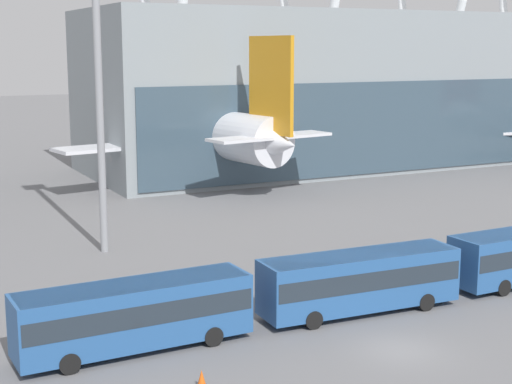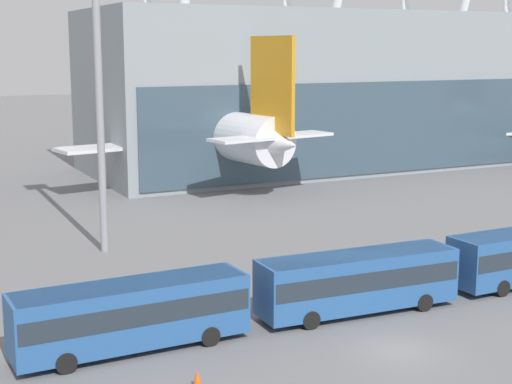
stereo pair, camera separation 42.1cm
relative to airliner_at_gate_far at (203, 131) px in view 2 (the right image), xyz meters
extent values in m
plane|color=slate|center=(-10.43, -49.73, -5.58)|extent=(440.00, 440.00, 0.00)
cube|color=gray|center=(44.08, 4.89, 3.79)|extent=(109.15, 22.20, 18.73)
cylinder|color=silver|center=(-0.14, 0.86, 0.00)|extent=(9.55, 28.70, 4.99)
sphere|color=silver|center=(-2.46, 14.80, 0.00)|extent=(4.89, 4.89, 4.89)
cone|color=silver|center=(2.18, -13.09, 0.00)|extent=(5.69, 6.90, 4.74)
cube|color=silver|center=(0.14, -0.84, -0.87)|extent=(33.91, 9.66, 0.35)
cylinder|color=gray|center=(-9.16, -2.39, -2.28)|extent=(2.81, 3.54, 2.32)
cylinder|color=gray|center=(9.44, 0.70, -2.28)|extent=(2.81, 3.54, 2.32)
cube|color=orange|center=(2.06, -12.41, 5.40)|extent=(1.46, 6.50, 9.31)
cube|color=silver|center=(2.06, -12.41, 0.50)|extent=(13.32, 5.28, 0.28)
cylinder|color=gray|center=(-1.70, 10.21, -2.77)|extent=(0.36, 0.36, 4.53)
cylinder|color=black|center=(-1.70, 10.21, -5.03)|extent=(0.62, 1.16, 1.10)
cylinder|color=gray|center=(-3.06, -1.38, -2.77)|extent=(0.36, 0.36, 4.53)
cylinder|color=black|center=(-3.06, -1.38, -5.03)|extent=(0.62, 1.16, 1.10)
cylinder|color=gray|center=(3.34, -0.31, -2.77)|extent=(0.36, 0.36, 4.53)
cylinder|color=black|center=(3.34, -0.31, -5.03)|extent=(0.62, 1.16, 1.10)
sphere|color=silver|center=(50.78, 11.03, -0.75)|extent=(4.63, 4.63, 4.63)
cylinder|color=gray|center=(36.43, -4.27, -3.18)|extent=(3.46, 3.89, 2.71)
cylinder|color=gray|center=(49.42, 5.80, -3.12)|extent=(0.36, 0.36, 3.81)
cylinder|color=black|center=(49.42, 5.80, -5.03)|extent=(0.71, 1.18, 1.10)
cube|color=#285693|center=(-21.95, -43.94, -3.71)|extent=(11.61, 3.04, 2.99)
cube|color=#232D38|center=(-21.95, -43.94, -3.41)|extent=(11.38, 3.07, 1.05)
cube|color=silver|center=(-21.95, -43.94, -2.27)|extent=(11.27, 2.95, 0.12)
cylinder|color=black|center=(-18.41, -42.57, -5.08)|extent=(1.01, 0.33, 1.00)
cylinder|color=black|center=(-18.34, -45.11, -5.08)|extent=(1.01, 0.33, 1.00)
cylinder|color=black|center=(-25.56, -42.76, -5.08)|extent=(1.01, 0.33, 1.00)
cylinder|color=black|center=(-25.50, -45.30, -5.08)|extent=(1.01, 0.33, 1.00)
cube|color=#285693|center=(-9.07, -44.19, -3.71)|extent=(11.66, 3.25, 2.99)
cube|color=#232D38|center=(-9.07, -44.19, -3.41)|extent=(11.43, 3.27, 1.05)
cube|color=silver|center=(-9.07, -44.19, -2.27)|extent=(11.31, 3.16, 0.12)
cylinder|color=black|center=(-5.43, -43.08, -5.08)|extent=(1.01, 0.34, 1.00)
cylinder|color=black|center=(-5.55, -45.61, -5.08)|extent=(1.01, 0.34, 1.00)
cylinder|color=black|center=(-12.58, -42.76, -5.08)|extent=(1.01, 0.34, 1.00)
cylinder|color=black|center=(-12.70, -45.29, -5.08)|extent=(1.01, 0.34, 1.00)
cylinder|color=black|center=(0.21, -43.01, -5.08)|extent=(1.01, 0.32, 1.00)
cylinder|color=black|center=(0.28, -45.55, -5.08)|extent=(1.01, 0.32, 1.00)
cylinder|color=gray|center=(-18.03, -24.83, 8.51)|extent=(0.54, 0.54, 28.19)
cone|color=#EA5914|center=(-20.74, -49.34, -5.16)|extent=(0.44, 0.44, 0.80)
camera|label=1|loc=(-32.97, -78.87, 8.95)|focal=55.00mm
camera|label=2|loc=(-32.59, -79.06, 8.95)|focal=55.00mm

